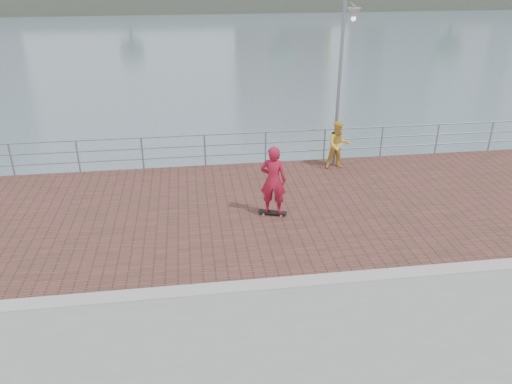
{
  "coord_description": "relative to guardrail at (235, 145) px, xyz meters",
  "views": [
    {
      "loc": [
        -1.5,
        -8.73,
        6.45
      ],
      "look_at": [
        0.0,
        2.0,
        1.3
      ],
      "focal_mm": 35.0,
      "sensor_mm": 36.0,
      "label": 1
    }
  ],
  "objects": [
    {
      "name": "water",
      "position": [
        -0.0,
        -7.0,
        -2.69
      ],
      "size": [
        400.0,
        400.0,
        0.0
      ],
      "primitive_type": "plane",
      "color": "slate",
      "rests_on": "ground"
    },
    {
      "name": "brick_lane",
      "position": [
        -0.0,
        -3.4,
        -0.68
      ],
      "size": [
        40.0,
        6.8,
        0.02
      ],
      "primitive_type": "cube",
      "color": "brown",
      "rests_on": "seawall"
    },
    {
      "name": "curb",
      "position": [
        -0.0,
        -7.0,
        -0.66
      ],
      "size": [
        40.0,
        0.4,
        0.06
      ],
      "primitive_type": "cube",
      "color": "#B7B5AD",
      "rests_on": "seawall"
    },
    {
      "name": "guardrail",
      "position": [
        0.0,
        0.0,
        0.0
      ],
      "size": [
        39.06,
        0.06,
        1.13
      ],
      "color": "#8C9EA8",
      "rests_on": "brick_lane"
    },
    {
      "name": "street_lamp",
      "position": [
        3.29,
        -0.89,
        3.14
      ],
      "size": [
        0.39,
        1.14,
        5.4
      ],
      "color": "gray",
      "rests_on": "brick_lane"
    },
    {
      "name": "skateboard",
      "position": [
        0.63,
        -3.83,
        -0.6
      ],
      "size": [
        0.78,
        0.42,
        0.09
      ],
      "rotation": [
        0.0,
        0.0,
        -0.32
      ],
      "color": "black",
      "rests_on": "brick_lane"
    },
    {
      "name": "skateboarder",
      "position": [
        0.63,
        -3.83,
        0.36
      ],
      "size": [
        0.8,
        0.65,
        1.9
      ],
      "primitive_type": "imported",
      "rotation": [
        0.0,
        0.0,
        2.82
      ],
      "color": "#B21732",
      "rests_on": "skateboard"
    },
    {
      "name": "bystander",
      "position": [
        3.31,
        -0.82,
        0.13
      ],
      "size": [
        0.8,
        0.63,
        1.61
      ],
      "primitive_type": "imported",
      "rotation": [
        0.0,
        0.0,
        0.03
      ],
      "color": "#F1BF47",
      "rests_on": "brick_lane"
    }
  ]
}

